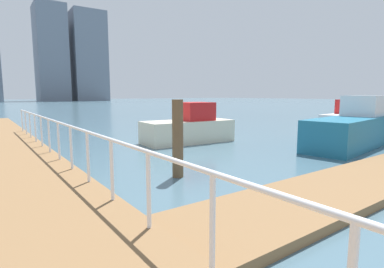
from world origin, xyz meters
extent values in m
plane|color=#476675|center=(0.00, 20.00, 0.00)|extent=(300.00, 300.00, 0.00)
cylinder|color=white|center=(-3.15, 4.82, 0.93)|extent=(0.06, 0.06, 1.05)
cylinder|color=white|center=(-3.15, 6.16, 0.93)|extent=(0.06, 0.06, 1.05)
cylinder|color=white|center=(-3.15, 7.50, 0.93)|extent=(0.06, 0.06, 1.05)
cylinder|color=white|center=(-3.15, 8.84, 0.93)|extent=(0.06, 0.06, 1.05)
cylinder|color=white|center=(-3.15, 10.17, 0.93)|extent=(0.06, 0.06, 1.05)
cylinder|color=white|center=(-3.15, 11.51, 0.93)|extent=(0.06, 0.06, 1.05)
cylinder|color=white|center=(-3.15, 12.85, 0.93)|extent=(0.06, 0.06, 1.05)
cylinder|color=white|center=(-3.15, 14.19, 0.93)|extent=(0.06, 0.06, 1.05)
cylinder|color=white|center=(-3.15, 15.53, 0.93)|extent=(0.06, 0.06, 1.05)
cylinder|color=white|center=(-3.15, 16.87, 0.93)|extent=(0.06, 0.06, 1.05)
cylinder|color=white|center=(-3.15, 18.21, 0.93)|extent=(0.06, 0.06, 1.05)
cylinder|color=white|center=(-3.15, 19.55, 0.93)|extent=(0.06, 0.06, 1.05)
cylinder|color=white|center=(-3.15, 8.17, 1.45)|extent=(0.06, 22.77, 0.06)
cylinder|color=brown|center=(-0.66, 9.26, 1.04)|extent=(0.30, 0.30, 2.08)
cube|color=beige|center=(2.96, 13.98, 0.51)|extent=(4.30, 1.95, 1.02)
cube|color=red|center=(3.37, 13.96, 1.43)|extent=(1.49, 1.45, 0.84)
cube|color=white|center=(12.91, 10.82, 0.59)|extent=(7.21, 2.14, 1.19)
cube|color=red|center=(11.94, 10.75, 1.57)|extent=(2.43, 1.45, 0.76)
cube|color=#1E6B8C|center=(8.16, 8.94, 0.63)|extent=(6.91, 2.69, 1.26)
cube|color=white|center=(9.28, 9.09, 1.71)|extent=(2.20, 1.68, 0.91)
cube|color=slate|center=(18.15, 120.65, 16.68)|extent=(10.20, 13.06, 33.35)
cube|color=slate|center=(30.90, 120.04, 16.33)|extent=(12.25, 14.18, 32.66)
camera|label=1|loc=(-4.95, 2.66, 2.20)|focal=28.01mm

